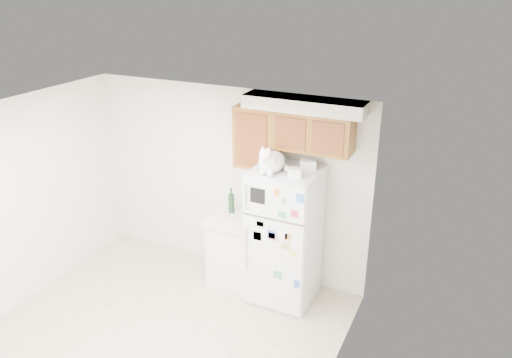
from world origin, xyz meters
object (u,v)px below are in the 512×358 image
Objects in this scene: base_counter at (237,249)px; bottle_amber at (247,205)px; refrigerator at (284,236)px; storage_box_back at (308,164)px; cat at (271,161)px; storage_box_front at (296,173)px; bottle_green at (231,200)px.

bottle_amber reaches higher than base_counter.
storage_box_back reaches higher than refrigerator.
base_counter is (-0.69, 0.07, -0.39)m from refrigerator.
storage_box_back is 1.05m from bottle_amber.
bottle_amber is at bearing 144.00° from cat.
storage_box_front is 0.54× the size of bottle_amber.
refrigerator is 6.10× the size of bottle_amber.
storage_box_back is 1.21m from bottle_green.
refrigerator is 11.33× the size of storage_box_front.
storage_box_back is at bearing -0.70° from bottle_green.
storage_box_back is at bearing 38.24° from refrigerator.
refrigerator is at bearing -165.00° from storage_box_back.
refrigerator is at bearing -6.10° from base_counter.
refrigerator is at bearing 46.47° from cat.
cat is 1.05m from bottle_green.
refrigerator is 0.92m from storage_box_front.
storage_box_front is at bearing -17.25° from bottle_green.
storage_box_front is at bearing -23.15° from bottle_amber.
refrigerator is 3.37× the size of cat.
base_counter is 5.11× the size of storage_box_back.
bottle_amber is at bearing 151.94° from storage_box_front.
bottle_green is at bearing 167.85° from refrigerator.
cat is (0.56, -0.21, 1.37)m from base_counter.
cat is at bearing -133.53° from refrigerator.
refrigerator is 9.44× the size of storage_box_back.
bottle_amber is (-0.59, 0.19, 0.21)m from refrigerator.
cat is 2.81× the size of storage_box_back.
refrigerator is 5.04× the size of bottle_green.
cat reaches higher than storage_box_back.
storage_box_back is 1.20× the size of storage_box_front.
storage_box_back is at bearing 41.72° from cat.
bottle_green is (-0.12, 0.10, 0.63)m from base_counter.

